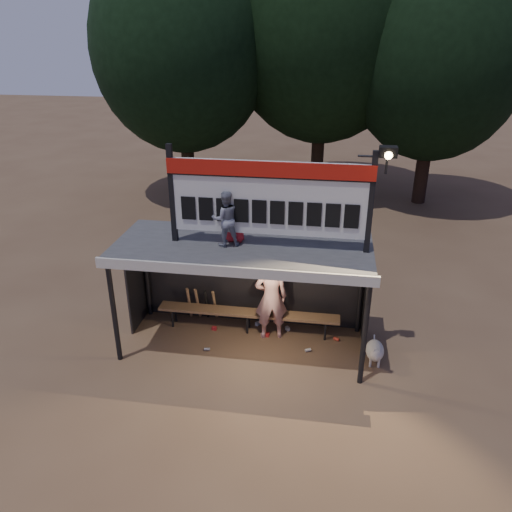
{
  "coord_description": "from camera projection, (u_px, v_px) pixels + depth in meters",
  "views": [
    {
      "loc": [
        1.62,
        -8.75,
        6.12
      ],
      "look_at": [
        0.2,
        0.4,
        1.9
      ],
      "focal_mm": 35.0,
      "sensor_mm": 36.0,
      "label": 1
    }
  ],
  "objects": [
    {
      "name": "child_b",
      "position": [
        235.0,
        216.0,
        9.59
      ],
      "size": [
        0.54,
        0.38,
        1.03
      ],
      "primitive_type": "imported",
      "rotation": [
        0.0,
        0.0,
        3.03
      ],
      "color": "#B41B23",
      "rests_on": "dugout_shelter"
    },
    {
      "name": "tree_mid",
      "position": [
        324.0,
        28.0,
        18.27
      ],
      "size": [
        7.22,
        7.22,
        10.36
      ],
      "color": "black",
      "rests_on": "ground"
    },
    {
      "name": "tree_right",
      "position": [
        438.0,
        59.0,
        17.22
      ],
      "size": [
        6.08,
        6.08,
        8.72
      ],
      "color": "black",
      "rests_on": "ground"
    },
    {
      "name": "tree_left",
      "position": [
        182.0,
        48.0,
        17.89
      ],
      "size": [
        6.46,
        6.46,
        9.27
      ],
      "color": "black",
      "rests_on": "ground"
    },
    {
      "name": "dugout_shelter",
      "position": [
        245.0,
        261.0,
        10.08
      ],
      "size": [
        5.1,
        2.08,
        2.32
      ],
      "color": "#3C3C3F",
      "rests_on": "ground"
    },
    {
      "name": "litter",
      "position": [
        268.0,
        336.0,
        10.86
      ],
      "size": [
        2.82,
        1.23,
        0.08
      ],
      "color": "#A91D20",
      "rests_on": "ground"
    },
    {
      "name": "bench",
      "position": [
        248.0,
        313.0,
        10.95
      ],
      "size": [
        4.0,
        0.35,
        0.48
      ],
      "color": "brown",
      "rests_on": "ground"
    },
    {
      "name": "dog",
      "position": [
        375.0,
        351.0,
        9.92
      ],
      "size": [
        0.36,
        0.81,
        0.49
      ],
      "color": "beige",
      "rests_on": "ground"
    },
    {
      "name": "child_a",
      "position": [
        225.0,
        219.0,
        9.4
      ],
      "size": [
        0.64,
        0.57,
        1.08
      ],
      "primitive_type": "imported",
      "rotation": [
        0.0,
        0.0,
        3.51
      ],
      "color": "gray",
      "rests_on": "dugout_shelter"
    },
    {
      "name": "ground",
      "position": [
        244.0,
        344.0,
        10.63
      ],
      "size": [
        80.0,
        80.0,
        0.0
      ],
      "primitive_type": "plane",
      "color": "brown",
      "rests_on": "ground"
    },
    {
      "name": "player",
      "position": [
        271.0,
        298.0,
        10.52
      ],
      "size": [
        0.79,
        0.61,
        1.92
      ],
      "primitive_type": "imported",
      "rotation": [
        0.0,
        0.0,
        3.38
      ],
      "color": "white",
      "rests_on": "ground"
    },
    {
      "name": "bats",
      "position": [
        202.0,
        303.0,
        11.34
      ],
      "size": [
        0.67,
        0.35,
        0.84
      ],
      "color": "#946845",
      "rests_on": "ground"
    },
    {
      "name": "scoreboard_assembly",
      "position": [
        272.0,
        196.0,
        9.17
      ],
      "size": [
        4.1,
        0.27,
        1.99
      ],
      "color": "black",
      "rests_on": "dugout_shelter"
    }
  ]
}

